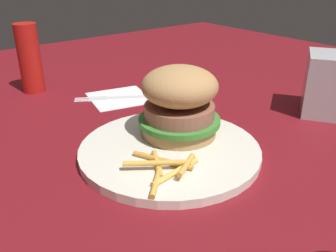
# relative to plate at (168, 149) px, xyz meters

# --- Properties ---
(ground_plane) EXTENTS (1.60, 1.60, 0.00)m
(ground_plane) POSITION_rel_plate_xyz_m (0.03, -0.00, -0.01)
(ground_plane) COLOR maroon
(plate) EXTENTS (0.25, 0.25, 0.01)m
(plate) POSITION_rel_plate_xyz_m (0.00, 0.00, 0.00)
(plate) COLOR silver
(plate) RESTS_ON ground_plane
(sandwich) EXTENTS (0.12, 0.12, 0.10)m
(sandwich) POSITION_rel_plate_xyz_m (0.04, 0.02, 0.06)
(sandwich) COLOR tan
(sandwich) RESTS_ON plate
(fries_pile) EXTENTS (0.09, 0.10, 0.01)m
(fries_pile) POSITION_rel_plate_xyz_m (-0.04, -0.05, 0.01)
(fries_pile) COLOR gold
(fries_pile) RESTS_ON plate
(napkin) EXTENTS (0.13, 0.13, 0.00)m
(napkin) POSITION_rel_plate_xyz_m (0.06, 0.23, -0.01)
(napkin) COLOR white
(napkin) RESTS_ON ground_plane
(fork) EXTENTS (0.16, 0.10, 0.00)m
(fork) POSITION_rel_plate_xyz_m (0.06, 0.23, -0.00)
(fork) COLOR silver
(fork) RESTS_ON napkin
(napkin_dispenser) EXTENTS (0.11, 0.10, 0.11)m
(napkin_dispenser) POSITION_rel_plate_xyz_m (0.30, -0.05, 0.05)
(napkin_dispenser) COLOR #B7BABF
(napkin_dispenser) RESTS_ON ground_plane
(ketchup_bottle) EXTENTS (0.04, 0.04, 0.14)m
(ketchup_bottle) POSITION_rel_plate_xyz_m (-0.05, 0.38, 0.06)
(ketchup_bottle) COLOR #B21914
(ketchup_bottle) RESTS_ON ground_plane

